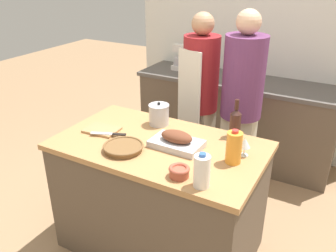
% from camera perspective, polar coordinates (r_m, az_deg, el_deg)
% --- Properties ---
extents(ground_plane, '(12.00, 12.00, 0.00)m').
position_cam_1_polar(ground_plane, '(2.99, -1.25, -18.30)').
color(ground_plane, '#9E7A56').
extents(kitchen_island, '(1.45, 0.85, 0.91)m').
position_cam_1_polar(kitchen_island, '(2.70, -1.34, -11.28)').
color(kitchen_island, brown).
rests_on(kitchen_island, ground_plane).
extents(back_counter, '(2.17, 0.60, 0.91)m').
position_cam_1_polar(back_counter, '(4.02, 10.61, 1.17)').
color(back_counter, brown).
rests_on(back_counter, ground_plane).
extents(back_wall, '(2.67, 0.10, 2.55)m').
position_cam_1_polar(back_wall, '(4.10, 13.21, 13.44)').
color(back_wall, silver).
rests_on(back_wall, ground_plane).
extents(roasting_pan, '(0.35, 0.22, 0.12)m').
position_cam_1_polar(roasting_pan, '(2.40, 1.39, -2.41)').
color(roasting_pan, '#BCBCC1').
rests_on(roasting_pan, kitchen_island).
extents(wicker_basket, '(0.27, 0.27, 0.04)m').
position_cam_1_polar(wicker_basket, '(2.38, -7.18, -3.40)').
color(wicker_basket, brown).
rests_on(wicker_basket, kitchen_island).
extents(cutting_board, '(0.26, 0.20, 0.02)m').
position_cam_1_polar(cutting_board, '(2.68, -10.55, -0.61)').
color(cutting_board, '#AD7F51').
rests_on(cutting_board, kitchen_island).
extents(stock_pot, '(0.16, 0.16, 0.18)m').
position_cam_1_polar(stock_pot, '(2.71, -1.46, 1.85)').
color(stock_pot, '#B7B7BC').
rests_on(stock_pot, kitchen_island).
extents(mixing_bowl, '(0.12, 0.12, 0.07)m').
position_cam_1_polar(mixing_bowl, '(2.08, 1.81, -7.29)').
color(mixing_bowl, '#A84C38').
rests_on(mixing_bowl, kitchen_island).
extents(juice_jug, '(0.10, 0.10, 0.22)m').
position_cam_1_polar(juice_jug, '(2.23, 10.52, -3.41)').
color(juice_jug, orange).
rests_on(juice_jug, kitchen_island).
extents(milk_jug, '(0.09, 0.09, 0.21)m').
position_cam_1_polar(milk_jug, '(1.98, 5.45, -7.22)').
color(milk_jug, white).
rests_on(milk_jug, kitchen_island).
extents(wine_bottle_green, '(0.08, 0.08, 0.28)m').
position_cam_1_polar(wine_bottle_green, '(2.55, 10.75, 0.61)').
color(wine_bottle_green, '#381E19').
rests_on(wine_bottle_green, kitchen_island).
extents(wine_glass_left, '(0.07, 0.07, 0.12)m').
position_cam_1_polar(wine_glass_left, '(2.32, 12.24, -2.73)').
color(wine_glass_left, silver).
rests_on(wine_glass_left, kitchen_island).
extents(knife_chef, '(0.25, 0.12, 0.01)m').
position_cam_1_polar(knife_chef, '(2.58, -9.36, -1.25)').
color(knife_chef, '#B7B7BC').
rests_on(knife_chef, cutting_board).
extents(stand_mixer, '(0.18, 0.14, 0.29)m').
position_cam_1_polar(stand_mixer, '(4.11, 2.07, 10.62)').
color(stand_mixer, silver).
rests_on(stand_mixer, back_counter).
extents(condiment_bottle_tall, '(0.05, 0.05, 0.13)m').
position_cam_1_polar(condiment_bottle_tall, '(3.90, 4.72, 8.85)').
color(condiment_bottle_tall, '#B28E2D').
rests_on(condiment_bottle_tall, back_counter).
extents(condiment_bottle_short, '(0.05, 0.05, 0.22)m').
position_cam_1_polar(condiment_bottle_short, '(3.96, 4.46, 9.75)').
color(condiment_bottle_short, maroon).
rests_on(condiment_bottle_short, back_counter).
extents(person_cook_aproned, '(0.33, 0.35, 1.67)m').
position_cam_1_polar(person_cook_aproned, '(3.26, 5.12, 4.79)').
color(person_cook_aproned, beige).
rests_on(person_cook_aproned, ground_plane).
extents(person_cook_guest, '(0.35, 0.35, 1.72)m').
position_cam_1_polar(person_cook_guest, '(3.11, 11.68, 3.78)').
color(person_cook_guest, beige).
rests_on(person_cook_guest, ground_plane).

